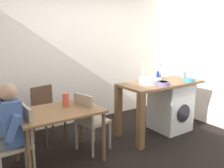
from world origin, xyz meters
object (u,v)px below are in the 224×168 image
bottle_tall_green (158,75)px  dining_table (59,117)px  colander (189,79)px  seated_person (3,129)px  vase (66,100)px  bottle_squat_brown (160,73)px  mixing_bowl (163,83)px  chair_opposite (89,119)px  chair_spare_by_wall (46,110)px  chair_person_seat (19,139)px  washing_machine (170,107)px  utensil_crock (183,74)px

bottle_tall_green → dining_table: bearing=-177.8°
colander → seated_person: bearing=176.8°
vase → seated_person: bearing=-166.7°
bottle_squat_brown → mixing_bowl: size_ratio=1.26×
chair_opposite → bottle_tall_green: bottle_tall_green is taller
bottle_tall_green → mixing_bowl: 0.39m
bottle_squat_brown → colander: (0.31, -0.40, -0.09)m
chair_spare_by_wall → colander: (2.22, -1.04, 0.44)m
dining_table → seated_person: size_ratio=0.92×
chair_person_seat → chair_spare_by_wall: size_ratio=1.00×
dining_table → seated_person: bearing=-171.8°
washing_machine → bottle_squat_brown: (-0.12, 0.18, 0.62)m
utensil_crock → bottle_squat_brown: bearing=165.3°
bottle_tall_green → colander: 0.54m
dining_table → colander: (2.30, -0.27, 0.31)m
dining_table → utensil_crock: size_ratio=3.67×
chair_person_seat → bottle_tall_green: size_ratio=4.16×
chair_opposite → washing_machine: bearing=73.4°
chair_person_seat → chair_opposite: size_ratio=1.00×
bottle_tall_green → chair_person_seat: bearing=-176.0°
seated_person → mixing_bowl: (2.40, -0.15, 0.28)m
chair_spare_by_wall → bottle_squat_brown: (1.92, -0.64, 0.54)m
chair_opposite → utensil_crock: utensil_crock is taller
washing_machine → bottle_squat_brown: 0.65m
chair_spare_by_wall → seated_person: bearing=33.5°
chair_opposite → mixing_bowl: (1.21, -0.28, 0.45)m
bottle_squat_brown → utensil_crock: (0.49, -0.13, -0.06)m
dining_table → vase: size_ratio=5.71×
chair_opposite → chair_spare_by_wall: 0.84m
utensil_crock → chair_person_seat: bearing=-178.1°
mixing_bowl → chair_person_seat: bearing=176.1°
chair_person_seat → utensil_crock: size_ratio=3.00×
chair_opposite → seated_person: 1.20m
bottle_squat_brown → vase: bottle_squat_brown is taller
chair_opposite → bottle_tall_green: (1.41, 0.04, 0.51)m
chair_person_seat → utensil_crock: utensil_crock is taller
washing_machine → vase: size_ratio=4.46×
chair_spare_by_wall → washing_machine: bearing=143.5°
seated_person → washing_machine: size_ratio=1.40×
vase → chair_person_seat: bearing=-164.1°
chair_spare_by_wall → bottle_squat_brown: bottle_squat_brown is taller
bottle_tall_green → chair_opposite: bearing=-178.3°
chair_person_seat → chair_opposite: (1.02, 0.13, 0.00)m
bottle_squat_brown → utensil_crock: utensil_crock is taller
chair_spare_by_wall → seated_person: seated_person is taller
dining_table → bottle_squat_brown: bearing=3.7°
mixing_bowl → vase: bearing=167.2°
dining_table → colander: 2.34m
chair_person_seat → dining_table: bearing=-81.2°
dining_table → washing_machine: 2.13m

